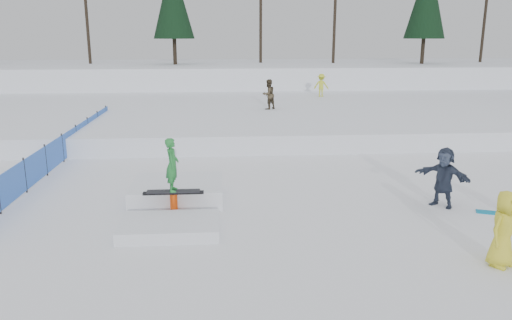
{
  "coord_description": "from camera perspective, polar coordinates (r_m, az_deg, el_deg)",
  "views": [
    {
      "loc": [
        -0.56,
        -12.28,
        4.7
      ],
      "look_at": [
        0.5,
        2.0,
        1.1
      ],
      "focal_mm": 35.0,
      "sensor_mm": 36.0,
      "label": 1
    }
  ],
  "objects": [
    {
      "name": "spectator_yellow",
      "position": [
        11.57,
        26.47,
        -7.05
      ],
      "size": [
        0.95,
        0.85,
        1.64
      ],
      "primitive_type": "imported",
      "rotation": [
        0.0,
        0.0,
        0.53
      ],
      "color": "yellow",
      "rests_on": "ground"
    },
    {
      "name": "walker_olive",
      "position": [
        26.94,
        1.44,
        7.51
      ],
      "size": [
        0.99,
        0.95,
        1.6
      ],
      "primitive_type": "imported",
      "rotation": [
        0.0,
        0.0,
        3.79
      ],
      "color": "#403524",
      "rests_on": "snow_midrise"
    },
    {
      "name": "loose_board_teal",
      "position": [
        15.09,
        26.5,
        -5.52
      ],
      "size": [
        1.41,
        0.77,
        0.03
      ],
      "primitive_type": "cube",
      "rotation": [
        0.0,
        0.0,
        -0.37
      ],
      "color": "#08749F",
      "rests_on": "ground"
    },
    {
      "name": "snow_berm",
      "position": [
        42.43,
        -3.51,
        9.37
      ],
      "size": [
        60.0,
        14.0,
        2.4
      ],
      "primitive_type": "cube",
      "color": "white",
      "rests_on": "ground"
    },
    {
      "name": "snow_midrise",
      "position": [
        28.61,
        -3.08,
        5.46
      ],
      "size": [
        50.0,
        18.0,
        0.8
      ],
      "primitive_type": "cube",
      "color": "white",
      "rests_on": "ground"
    },
    {
      "name": "ground",
      "position": [
        13.16,
        -1.54,
        -6.82
      ],
      "size": [
        120.0,
        120.0,
        0.0
      ],
      "primitive_type": "plane",
      "color": "white"
    },
    {
      "name": "jib_rail_feature",
      "position": [
        14.08,
        -9.16,
        -4.27
      ],
      "size": [
        2.6,
        4.4,
        2.11
      ],
      "color": "white",
      "rests_on": "ground"
    },
    {
      "name": "safety_fence",
      "position": [
        20.22,
        -21.23,
        1.31
      ],
      "size": [
        0.05,
        16.0,
        1.1
      ],
      "color": "blue",
      "rests_on": "ground"
    },
    {
      "name": "walker_ygreen",
      "position": [
        32.85,
        7.48,
        8.47
      ],
      "size": [
        1.08,
        0.86,
        1.46
      ],
      "primitive_type": "imported",
      "rotation": [
        0.0,
        0.0,
        2.75
      ],
      "color": "#CCD72D",
      "rests_on": "snow_midrise"
    },
    {
      "name": "spectator_dark",
      "position": [
        14.85,
        20.66,
        -1.85
      ],
      "size": [
        1.43,
        1.49,
        1.69
      ],
      "primitive_type": "imported",
      "rotation": [
        0.0,
        0.0,
        -0.83
      ],
      "color": "#2B354A",
      "rests_on": "ground"
    }
  ]
}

